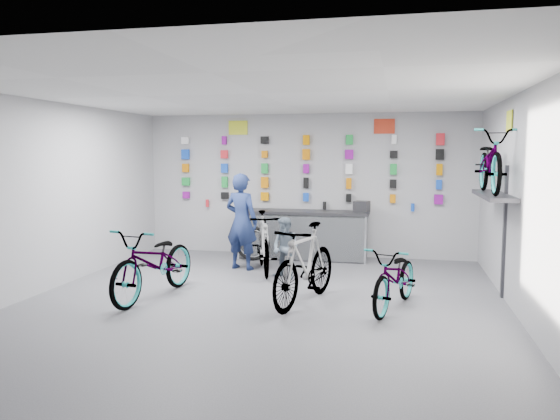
% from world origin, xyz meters
% --- Properties ---
extents(floor, '(8.00, 8.00, 0.00)m').
position_xyz_m(floor, '(0.00, 0.00, 0.00)').
color(floor, '#4C4C50').
rests_on(floor, ground).
extents(ceiling, '(8.00, 8.00, 0.00)m').
position_xyz_m(ceiling, '(0.00, 0.00, 3.00)').
color(ceiling, white).
rests_on(ceiling, wall_back).
extents(wall_back, '(7.00, 0.00, 7.00)m').
position_xyz_m(wall_back, '(0.00, 4.00, 1.50)').
color(wall_back, '#A9A9AC').
rests_on(wall_back, floor).
extents(wall_front, '(7.00, 0.00, 7.00)m').
position_xyz_m(wall_front, '(0.00, -4.00, 1.50)').
color(wall_front, '#A9A9AC').
rests_on(wall_front, floor).
extents(wall_left, '(0.00, 8.00, 8.00)m').
position_xyz_m(wall_left, '(-3.50, 0.00, 1.50)').
color(wall_left, '#A9A9AC').
rests_on(wall_left, floor).
extents(wall_right, '(0.00, 8.00, 8.00)m').
position_xyz_m(wall_right, '(3.50, 0.00, 1.50)').
color(wall_right, '#A9A9AC').
rests_on(wall_right, floor).
extents(counter, '(2.70, 0.66, 1.00)m').
position_xyz_m(counter, '(0.00, 3.54, 0.49)').
color(counter, black).
rests_on(counter, floor).
extents(merch_wall, '(5.58, 0.08, 1.57)m').
position_xyz_m(merch_wall, '(0.00, 3.93, 1.81)').
color(merch_wall, '#890D8F').
rests_on(merch_wall, wall_back).
extents(wall_bracket, '(0.39, 1.90, 2.00)m').
position_xyz_m(wall_bracket, '(3.33, 1.20, 1.46)').
color(wall_bracket, '#333338').
rests_on(wall_bracket, wall_right).
extents(sign_left, '(0.42, 0.02, 0.30)m').
position_xyz_m(sign_left, '(-1.50, 3.98, 2.72)').
color(sign_left, '#CFD92A').
rests_on(sign_left, wall_back).
extents(sign_right, '(0.42, 0.02, 0.30)m').
position_xyz_m(sign_right, '(1.60, 3.98, 2.72)').
color(sign_right, red).
rests_on(sign_right, wall_back).
extents(sign_side, '(0.02, 0.40, 0.30)m').
position_xyz_m(sign_side, '(3.48, 1.20, 2.65)').
color(sign_side, '#CFD92A').
rests_on(sign_side, wall_right).
extents(bike_left, '(1.02, 2.16, 1.09)m').
position_xyz_m(bike_left, '(-1.64, 0.06, 0.55)').
color(bike_left, gray).
rests_on(bike_left, floor).
extents(bike_center, '(1.06, 2.01, 1.16)m').
position_xyz_m(bike_center, '(0.62, 0.22, 0.58)').
color(bike_center, gray).
rests_on(bike_center, floor).
extents(bike_right, '(1.07, 1.83, 0.91)m').
position_xyz_m(bike_right, '(1.91, 0.22, 0.45)').
color(bike_right, gray).
rests_on(bike_right, floor).
extents(bike_service, '(1.09, 1.92, 1.11)m').
position_xyz_m(bike_service, '(-0.47, 2.12, 0.56)').
color(bike_service, gray).
rests_on(bike_service, floor).
extents(bike_wall, '(0.63, 1.80, 0.95)m').
position_xyz_m(bike_wall, '(3.25, 1.20, 2.05)').
color(bike_wall, gray).
rests_on(bike_wall, wall_bracket).
extents(clerk, '(0.75, 0.59, 1.81)m').
position_xyz_m(clerk, '(-0.95, 2.32, 0.90)').
color(clerk, navy).
rests_on(clerk, floor).
extents(customer, '(0.65, 0.59, 1.07)m').
position_xyz_m(customer, '(0.02, 1.73, 0.54)').
color(customer, slate).
rests_on(customer, floor).
extents(spare_wheel, '(0.71, 0.33, 0.70)m').
position_xyz_m(spare_wheel, '(-0.96, 3.17, 0.35)').
color(spare_wheel, black).
rests_on(spare_wheel, floor).
extents(register, '(0.34, 0.35, 0.22)m').
position_xyz_m(register, '(1.20, 3.55, 1.11)').
color(register, black).
rests_on(register, counter).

